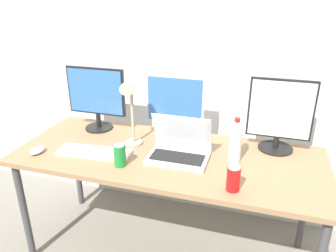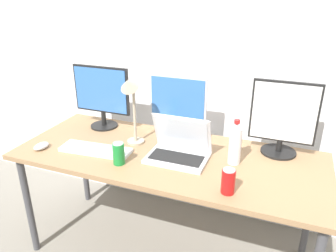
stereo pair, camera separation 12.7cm
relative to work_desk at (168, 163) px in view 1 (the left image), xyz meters
name	(u,v)px [view 1 (the left image)]	position (x,y,z in m)	size (l,w,h in m)	color
ground_plane	(168,251)	(0.00, 0.00, -0.68)	(16.00, 16.00, 0.00)	gray
wall_back	(193,42)	(0.00, 0.59, 0.62)	(7.00, 0.08, 2.60)	silver
work_desk	(168,163)	(0.00, 0.00, 0.00)	(1.81, 0.73, 0.74)	#424247
monitor_left	(96,96)	(-0.57, 0.22, 0.30)	(0.41, 0.19, 0.43)	black
monitor_center	(175,105)	(-0.03, 0.26, 0.27)	(0.37, 0.19, 0.41)	silver
monitor_right	(280,115)	(0.60, 0.25, 0.28)	(0.37, 0.21, 0.44)	black
laptop_silver	(180,148)	(0.07, -0.01, 0.12)	(0.34, 0.25, 0.25)	silver
keyboard_main	(94,152)	(-0.42, -0.12, 0.07)	(0.43, 0.13, 0.02)	white
mouse_by_keyboard	(37,150)	(-0.74, -0.21, 0.08)	(0.07, 0.10, 0.04)	silver
water_bottle	(235,141)	(0.38, 0.04, 0.18)	(0.07, 0.07, 0.26)	silver
soda_can_near_keyboard	(120,155)	(-0.21, -0.20, 0.12)	(0.07, 0.07, 0.13)	#197F33
soda_can_by_laptop	(233,179)	(0.41, -0.26, 0.12)	(0.07, 0.07, 0.13)	red
desk_lamp	(129,99)	(-0.25, 0.03, 0.37)	(0.11, 0.18, 0.45)	tan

